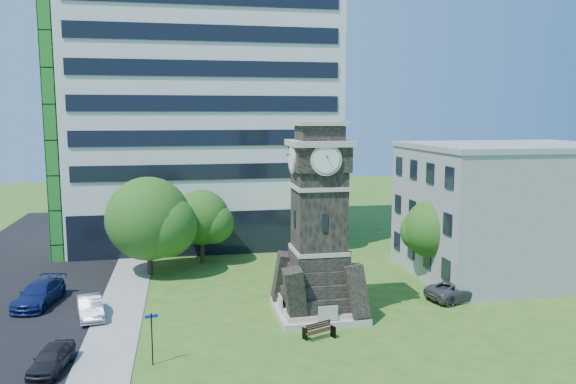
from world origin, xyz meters
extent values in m
plane|color=#315E1A|center=(0.00, 0.00, 0.00)|extent=(160.00, 160.00, 0.00)
cube|color=gray|center=(-9.50, 5.00, 0.03)|extent=(3.00, 70.00, 0.06)
cube|color=#B8B0A0|center=(3.00, 2.00, 0.20)|extent=(5.40, 5.40, 0.40)
cube|color=#B8B0A0|center=(3.00, 2.00, 0.55)|extent=(4.80, 4.80, 0.30)
cube|color=black|center=(3.00, 2.00, 7.20)|extent=(3.00, 3.00, 6.40)
cube|color=#B8B0A0|center=(3.00, 2.00, 4.20)|extent=(3.25, 3.25, 0.25)
cube|color=#B8B0A0|center=(3.00, 2.00, 8.20)|extent=(3.25, 3.25, 0.25)
cube|color=black|center=(3.00, 0.48, 6.20)|extent=(0.35, 0.08, 1.10)
cube|color=black|center=(3.00, 2.00, 10.00)|extent=(3.30, 3.30, 1.60)
cube|color=#B8B0A0|center=(3.00, 2.00, 10.90)|extent=(3.70, 3.70, 0.35)
cylinder|color=white|center=(3.00, 0.23, 10.00)|extent=(1.56, 0.06, 1.56)
cylinder|color=white|center=(1.23, 2.00, 10.00)|extent=(0.06, 1.56, 1.56)
cube|color=black|center=(3.00, 2.00, 11.50)|extent=(2.60, 2.60, 0.90)
cube|color=#B8B0A0|center=(3.00, 2.00, 12.10)|extent=(3.00, 3.00, 0.25)
cube|color=silver|center=(-3.00, 26.00, 14.00)|extent=(25.00, 15.00, 28.00)
cube|color=black|center=(-3.00, 18.80, 2.00)|extent=(24.50, 0.80, 4.00)
cube|color=#9A9C9F|center=(20.00, 8.00, 5.00)|extent=(15.00, 12.00, 10.00)
cube|color=#9A9C9F|center=(20.00, 8.00, 10.20)|extent=(15.20, 12.20, 0.40)
imported|color=black|center=(-11.94, -3.31, 0.62)|extent=(2.03, 3.81, 1.23)
imported|color=#9FA1A7|center=(-11.21, 4.04, 0.66)|extent=(2.25, 4.20, 1.31)
imported|color=navy|center=(-14.93, 7.12, 0.75)|extent=(3.01, 5.49, 1.51)
imported|color=#49494E|center=(13.21, 2.95, 0.67)|extent=(5.21, 3.37, 1.33)
cube|color=black|center=(1.25, -1.93, 0.34)|extent=(0.06, 0.44, 0.68)
cube|color=black|center=(2.92, -1.93, 0.34)|extent=(0.06, 0.44, 0.68)
cube|color=black|center=(2.08, -1.93, 0.44)|extent=(1.76, 0.47, 0.04)
cube|color=black|center=(2.08, -1.72, 0.71)|extent=(1.76, 0.04, 0.39)
cylinder|color=black|center=(-7.03, -3.66, 1.37)|extent=(0.07, 0.07, 2.74)
cube|color=#0E34A1|center=(-7.03, -3.66, 2.58)|extent=(0.66, 0.04, 0.16)
cylinder|color=#332114|center=(-8.02, 13.07, 1.32)|extent=(0.40, 0.40, 2.64)
sphere|color=#34631D|center=(-8.02, 13.07, 4.55)|extent=(6.58, 6.58, 6.58)
sphere|color=#34631D|center=(-6.70, 12.42, 4.03)|extent=(4.94, 4.94, 4.94)
sphere|color=#34631D|center=(-9.17, 13.90, 4.25)|extent=(4.61, 4.61, 4.61)
cylinder|color=#332114|center=(-3.80, 15.90, 1.16)|extent=(0.36, 0.36, 2.31)
sphere|color=#31671E|center=(-3.80, 15.90, 3.99)|extent=(4.69, 4.69, 4.69)
sphere|color=#31671E|center=(-2.87, 15.43, 3.54)|extent=(3.52, 3.52, 3.52)
sphere|color=#31671E|center=(-4.62, 16.48, 3.73)|extent=(3.28, 3.28, 3.28)
cylinder|color=#332114|center=(7.04, 19.34, 1.47)|extent=(0.41, 0.41, 2.93)
sphere|color=#2F5719|center=(7.04, 19.34, 5.05)|extent=(4.99, 4.99, 4.99)
sphere|color=#2F5719|center=(8.04, 18.84, 4.48)|extent=(3.74, 3.74, 3.74)
sphere|color=#2F5719|center=(6.17, 19.96, 4.73)|extent=(3.49, 3.49, 3.49)
cylinder|color=#332114|center=(13.02, 6.77, 1.21)|extent=(0.33, 0.33, 2.42)
sphere|color=#36641D|center=(13.02, 6.77, 4.17)|extent=(4.45, 4.45, 4.45)
sphere|color=#36641D|center=(13.91, 6.32, 3.70)|extent=(3.34, 3.34, 3.34)
sphere|color=#36641D|center=(12.25, 7.33, 3.90)|extent=(3.12, 3.12, 3.12)
camera|label=1|loc=(-5.32, -31.51, 12.61)|focal=35.00mm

